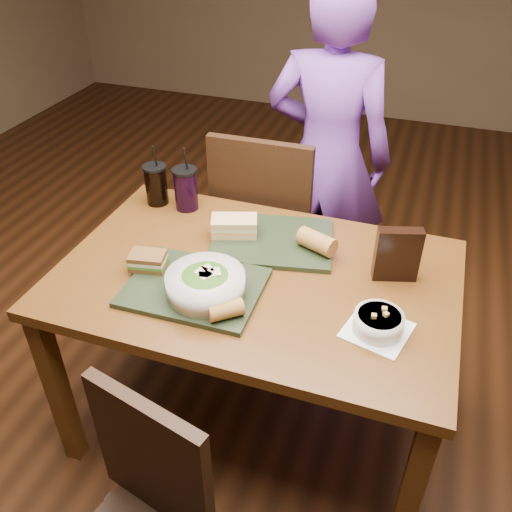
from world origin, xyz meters
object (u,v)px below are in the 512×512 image
Objects in this scene: baguette_near at (226,310)px; chip_bag at (397,255)px; tray_far at (272,241)px; chair_far at (267,225)px; baguette_far at (317,242)px; cup_berry at (186,189)px; diner at (328,158)px; cup_cola at (156,184)px; soup_bowl at (378,322)px; sandwich_far at (234,226)px; tray_near at (194,287)px; salad_bowl at (206,283)px; dining_table at (256,294)px; sandwich_near at (148,261)px.

chip_bag is (0.44, 0.37, 0.05)m from baguette_near.
chair_far is at bearing 110.43° from tray_far.
tray_far is at bearing 174.20° from baguette_far.
chair_far is 0.47m from cup_berry.
diner reaches higher than cup_cola.
diner is 0.71m from baguette_far.
soup_bowl is at bearing -52.11° from chair_far.
diner is 8.62× the size of sandwich_far.
chip_bag is at bearing -8.44° from tray_far.
diner is 0.84m from chip_bag.
diner is at bearing 52.14° from cup_berry.
soup_bowl is (0.42, -0.33, 0.02)m from tray_far.
chip_bag is (0.58, -0.47, 0.29)m from chair_far.
baguette_far is at bearing -11.61° from cup_cola.
tray_far is (0.15, 0.33, 0.00)m from tray_near.
salad_bowl is 1.35× the size of sandwich_far.
chair_far is at bearing 55.54° from diner.
sandwich_far is at bearing 96.23° from salad_bowl.
cup_cola reaches higher than tray_far.
dining_table is at bearing 88.39° from baguette_near.
cup_cola is at bearing 132.57° from baguette_near.
diner reaches higher than tray_far.
sandwich_far is (0.01, 0.32, 0.04)m from tray_near.
diner is 12.19× the size of sandwich_near.
tray_near is (-0.00, -0.74, 0.21)m from chair_far.
baguette_near is 0.40× the size of cup_berry.
tray_near and tray_far have the same top height.
chair_far is 7.75× the size of sandwich_near.
diner reaches higher than sandwich_near.
sandwich_near is at bearing 165.25° from salad_bowl.
tray_near is 1.00× the size of tray_far.
chair_far reaches higher than soup_bowl.
tray_near is 0.45m from baguette_far.
diner is 0.68m from tray_far.
sandwich_near reaches higher than tray_near.
soup_bowl is at bearing -29.28° from cup_berry.
diner is at bearing 82.08° from salad_bowl.
chair_far is 7.48× the size of baguette_far.
chip_bag is (0.95, -0.19, 0.01)m from cup_cola.
tray_far is at bearing -13.40° from cup_cola.
salad_bowl is (0.05, -0.02, 0.05)m from tray_near.
salad_bowl reaches higher than sandwich_near.
diner is at bearing 99.76° from baguette_far.
cup_cola is at bearing 113.78° from sandwich_near.
salad_bowl is at bearing -121.83° from dining_table.
dining_table is 0.23m from tray_near.
baguette_far reaches higher than dining_table.
baguette_far reaches higher than sandwich_far.
soup_bowl is at bearing -38.11° from tray_far.
soup_bowl is (0.42, -0.14, 0.12)m from dining_table.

